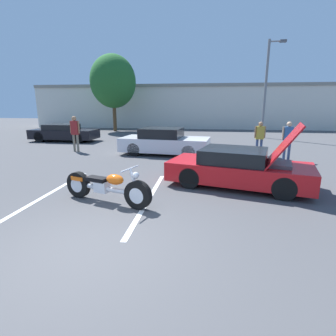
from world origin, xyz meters
name	(u,v)px	position (x,y,z in m)	size (l,w,h in m)	color
ground_plane	(88,250)	(0.00, 0.00, 0.00)	(80.00, 80.00, 0.00)	#474749
parking_stripe_foreground	(49,194)	(-2.33, 2.58, 0.00)	(0.12, 4.52, 0.01)	white
parking_stripe_middle	(149,199)	(0.52, 2.58, 0.00)	(0.12, 4.52, 0.01)	white
far_building	(187,105)	(0.00, 24.84, 2.34)	(32.00, 4.20, 4.40)	beige
light_pole	(267,85)	(6.27, 16.56, 3.77)	(1.21, 0.28, 6.80)	slate
tree_background	(113,82)	(-6.29, 19.79, 4.40)	(4.05, 4.05, 6.74)	brown
motorcycle	(106,187)	(-0.48, 2.19, 0.41)	(2.48, 1.04, 0.98)	black
show_car_hood_open	(239,168)	(2.99, 4.06, 0.56)	(4.45, 2.79, 1.93)	red
parked_car_right_row	(164,142)	(-0.03, 8.96, 0.61)	(4.48, 2.37, 1.30)	silver
parked_car_left_row	(64,133)	(-7.45, 12.75, 0.56)	(4.39, 1.85, 1.13)	black
spectator_near_motorcycle	(288,137)	(5.58, 8.29, 1.01)	(0.52, 0.22, 1.70)	#38476B
spectator_by_show_car	(260,136)	(4.59, 9.34, 0.96)	(0.52, 0.21, 1.62)	#38476B
spectator_midground	(75,130)	(-4.74, 9.06, 1.11)	(0.52, 0.24, 1.84)	gray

